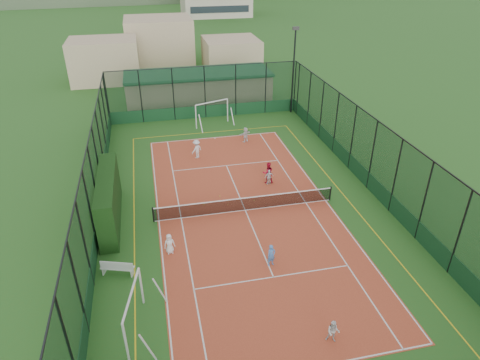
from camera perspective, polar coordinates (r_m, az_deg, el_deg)
The scene contains 18 objects.
ground at distance 27.52m, azimuth 0.71°, elevation -4.07°, with size 300.00×300.00×0.00m, color #305F20.
court_slab at distance 27.52m, azimuth 0.71°, elevation -4.06°, with size 11.17×23.97×0.01m, color #A13A23.
tennis_net at distance 27.23m, azimuth 0.71°, elevation -3.14°, with size 11.67×0.12×1.06m, color black, non-canonical shape.
perimeter_fence at distance 26.23m, azimuth 0.74°, elevation 0.49°, with size 18.12×34.12×5.00m, color black, non-canonical shape.
floodlight_ne at distance 42.81m, azimuth 7.11°, elevation 14.18°, with size 0.60×0.26×8.25m, color black, non-canonical shape.
clubhouse at distance 46.69m, azimuth -5.57°, elevation 12.28°, with size 15.20×7.20×3.15m, color tan, non-canonical shape.
hedge_left at distance 27.02m, azimuth -17.08°, elevation -2.48°, with size 1.02×6.82×2.98m, color black.
white_bench at distance 23.28m, azimuth -16.04°, elevation -11.09°, with size 1.73×0.47×0.97m, color white, non-canonical shape.
futsal_goal_near at distance 19.93m, azimuth -13.94°, elevation -16.71°, with size 0.96×3.32×2.14m, color white, non-canonical shape.
futsal_goal_far at distance 40.20m, azimuth -3.75°, elevation 8.83°, with size 3.46×1.01×2.23m, color white, non-canonical shape.
child_near_left at distance 24.02m, azimuth -9.39°, elevation -8.38°, with size 0.59×0.38×1.21m, color white.
child_near_mid at distance 22.94m, azimuth 4.19°, elevation -9.98°, with size 0.46×0.30×1.27m, color #4E8CDD.
child_near_right at distance 19.74m, azimuth 12.31°, elevation -19.14°, with size 0.55×0.43×1.14m, color white.
child_far_left at distance 33.99m, azimuth -5.80°, elevation 4.14°, with size 0.99×0.57×1.53m, color silver.
child_far_right at distance 30.19m, azimuth 3.89°, elevation 0.41°, with size 0.68×0.28×1.16m, color silver.
child_far_back at distance 36.73m, azimuth 0.74°, elevation 6.08°, with size 1.20×0.38×1.29m, color silver.
coach at distance 30.29m, azimuth 3.74°, elevation 0.98°, with size 0.77×0.60×1.58m, color red.
tennis_balls at distance 28.39m, azimuth -1.81°, elevation -2.84°, with size 3.42×1.17×0.07m.
Camera 1 is at (-5.31, -22.36, 15.14)m, focal length 32.00 mm.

